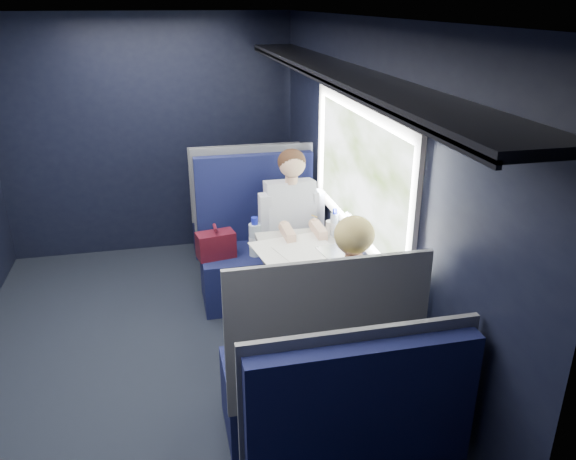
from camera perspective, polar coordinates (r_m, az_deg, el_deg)
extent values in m
cube|color=black|center=(4.18, -12.46, -13.26)|extent=(2.80, 4.20, 0.01)
cube|color=black|center=(3.87, 7.98, 3.42)|extent=(0.10, 4.20, 2.30)
cube|color=black|center=(5.71, -13.89, 9.17)|extent=(2.80, 0.10, 2.30)
cube|color=silver|center=(3.42, -15.94, 20.87)|extent=(2.80, 4.20, 0.10)
cube|color=silver|center=(3.70, 7.41, 12.10)|extent=(0.03, 1.84, 0.07)
cube|color=silver|center=(3.94, 6.80, -0.15)|extent=(0.03, 1.84, 0.07)
cube|color=silver|center=(3.02, 12.65, 1.00)|extent=(0.03, 0.07, 0.78)
cube|color=silver|center=(4.61, 3.41, 8.88)|extent=(0.03, 0.07, 0.78)
cube|color=black|center=(3.61, 5.15, 15.73)|extent=(0.36, 4.10, 0.04)
cube|color=black|center=(3.57, 2.44, 15.39)|extent=(0.02, 4.10, 0.03)
cube|color=red|center=(3.68, 7.59, 14.33)|extent=(0.01, 0.10, 0.12)
cylinder|color=#54565E|center=(4.05, -0.28, -7.89)|extent=(0.08, 0.08, 0.70)
cube|color=beige|center=(3.92, 2.28, -2.91)|extent=(0.62, 1.00, 0.04)
cube|color=black|center=(4.78, -2.66, -4.61)|extent=(1.00, 0.50, 0.45)
cube|color=black|center=(4.82, -3.42, 3.36)|extent=(1.00, 0.10, 0.75)
cube|color=#54565E|center=(4.86, -3.54, 3.84)|extent=(1.04, 0.03, 0.82)
cube|color=#54565E|center=(4.60, -2.62, -1.27)|extent=(0.06, 0.40, 0.20)
cube|color=#4B101C|center=(4.57, -7.34, -1.51)|extent=(0.33, 0.21, 0.21)
cylinder|color=#4B101C|center=(4.51, -7.44, 0.24)|extent=(0.05, 0.13, 0.03)
cylinder|color=silver|center=(4.56, -3.37, -1.00)|extent=(0.10, 0.10, 0.27)
cylinder|color=#1822B4|center=(4.50, -3.42, 0.93)|extent=(0.06, 0.06, 0.06)
cube|color=black|center=(3.49, 2.11, -16.04)|extent=(1.00, 0.50, 0.45)
cube|color=black|center=(2.91, 3.80, -10.34)|extent=(1.00, 0.10, 0.75)
cube|color=#54565E|center=(2.85, 4.13, -10.49)|extent=(1.04, 0.03, 0.82)
cube|color=#54565E|center=(3.34, 1.97, -11.15)|extent=(0.06, 0.40, 0.20)
cube|color=black|center=(5.77, -4.61, 0.25)|extent=(1.00, 0.40, 0.45)
cube|color=black|center=(5.36, -4.41, 4.81)|extent=(1.00, 0.10, 0.66)
cube|color=#54565E|center=(5.30, -4.33, 4.84)|extent=(1.04, 0.03, 0.72)
cube|color=black|center=(2.51, 7.55, -17.92)|extent=(1.00, 0.10, 0.66)
cube|color=#54565E|center=(2.54, 7.13, -16.80)|extent=(1.04, 0.03, 0.72)
cube|color=black|center=(4.57, 0.67, -1.67)|extent=(0.36, 0.44, 0.16)
cube|color=black|center=(4.53, 1.24, -6.20)|extent=(0.32, 0.12, 0.45)
cube|color=silver|center=(4.62, 0.23, 1.95)|extent=(0.40, 0.29, 0.53)
cylinder|color=#D8A88C|center=(4.49, 0.35, 5.13)|extent=(0.10, 0.10, 0.06)
sphere|color=#D8A88C|center=(4.44, 0.41, 6.72)|extent=(0.21, 0.21, 0.21)
sphere|color=#382114|center=(4.45, 0.37, 6.95)|extent=(0.22, 0.22, 0.22)
cube|color=silver|center=(4.54, -2.37, 1.57)|extent=(0.09, 0.12, 0.34)
cube|color=silver|center=(4.64, 2.99, 1.99)|extent=(0.09, 0.12, 0.34)
cube|color=black|center=(3.48, 5.63, -10.07)|extent=(0.36, 0.44, 0.16)
cube|color=black|center=(3.81, 4.50, -12.38)|extent=(0.32, 0.12, 0.45)
cube|color=black|center=(3.23, 6.68, -7.80)|extent=(0.40, 0.29, 0.53)
cylinder|color=#D8A88C|center=(3.13, 6.67, -3.01)|extent=(0.10, 0.10, 0.06)
sphere|color=#D8A88C|center=(3.09, 6.66, -0.60)|extent=(0.21, 0.21, 0.21)
sphere|color=tan|center=(3.07, 6.76, -0.44)|extent=(0.22, 0.22, 0.22)
cube|color=black|center=(3.20, 2.68, -7.93)|extent=(0.09, 0.12, 0.34)
cube|color=black|center=(3.33, 10.06, -6.98)|extent=(0.09, 0.12, 0.34)
cube|color=tan|center=(3.12, 7.14, -6.43)|extent=(0.26, 0.07, 0.36)
cube|color=white|center=(3.87, 1.61, -2.88)|extent=(0.67, 0.87, 0.01)
cube|color=silver|center=(3.92, 5.57, -2.51)|extent=(0.32, 0.39, 0.02)
cube|color=silver|center=(3.91, 7.40, -0.54)|extent=(0.07, 0.35, 0.24)
cube|color=black|center=(3.91, 7.30, -0.55)|extent=(0.05, 0.30, 0.20)
cylinder|color=silver|center=(4.23, 4.74, 0.55)|extent=(0.06, 0.06, 0.17)
cylinder|color=#1822B4|center=(4.19, 4.79, 1.89)|extent=(0.03, 0.03, 0.04)
cylinder|color=white|center=(4.28, 4.35, 0.29)|extent=(0.08, 0.08, 0.10)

